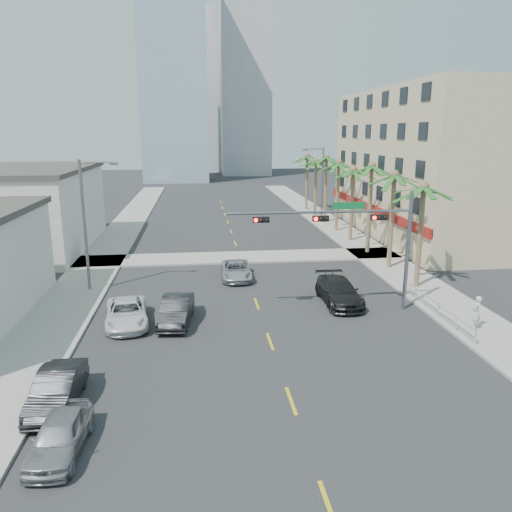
{
  "coord_description": "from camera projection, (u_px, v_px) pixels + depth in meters",
  "views": [
    {
      "loc": [
        -3.58,
        -20.16,
        10.75
      ],
      "look_at": [
        -0.2,
        8.68,
        3.5
      ],
      "focal_mm": 35.0,
      "sensor_mm": 36.0,
      "label": 1
    }
  ],
  "objects": [
    {
      "name": "car_parked_near",
      "position": [
        60.0,
        435.0,
        17.04
      ],
      "size": [
        1.78,
        4.02,
        1.35
      ],
      "primitive_type": "imported",
      "rotation": [
        0.0,
        0.0,
        -0.05
      ],
      "color": "#A9A9AE",
      "rests_on": "ground"
    },
    {
      "name": "palm_tree_0",
      "position": [
        424.0,
        188.0,
        33.59
      ],
      "size": [
        4.8,
        4.8,
        7.8
      ],
      "color": "brown",
      "rests_on": "ground"
    },
    {
      "name": "palm_tree_1",
      "position": [
        395.0,
        176.0,
        38.52
      ],
      "size": [
        4.8,
        4.8,
        8.16
      ],
      "color": "brown",
      "rests_on": "ground"
    },
    {
      "name": "streetlight_right",
      "position": [
        321.0,
        181.0,
        59.07
      ],
      "size": [
        2.55,
        0.25,
        9.0
      ],
      "color": "slate",
      "rests_on": "ground"
    },
    {
      "name": "tower_far_right",
      "position": [
        245.0,
        51.0,
        122.18
      ],
      "size": [
        12.0,
        12.0,
        60.0
      ],
      "primitive_type": "cube",
      "color": "#ADADB2",
      "rests_on": "ground"
    },
    {
      "name": "car_parked_mid",
      "position": [
        57.0,
        389.0,
        19.97
      ],
      "size": [
        1.6,
        4.45,
        1.46
      ],
      "primitive_type": "imported",
      "rotation": [
        0.0,
        0.0,
        -0.01
      ],
      "color": "black",
      "rests_on": "ground"
    },
    {
      "name": "building_right",
      "position": [
        443.0,
        164.0,
        52.01
      ],
      "size": [
        15.25,
        28.0,
        15.0
      ],
      "color": "tan",
      "rests_on": "ground"
    },
    {
      "name": "sidewalk_left",
      "position": [
        95.0,
        268.0,
        40.33
      ],
      "size": [
        4.0,
        120.0,
        0.15
      ],
      "primitive_type": "cube",
      "color": "gray",
      "rests_on": "ground"
    },
    {
      "name": "car_lane_center",
      "position": [
        236.0,
        270.0,
        37.42
      ],
      "size": [
        2.28,
        4.75,
        1.3
      ],
      "primitive_type": "imported",
      "rotation": [
        0.0,
        0.0,
        -0.02
      ],
      "color": "silver",
      "rests_on": "ground"
    },
    {
      "name": "car_lane_right",
      "position": [
        339.0,
        292.0,
        32.01
      ],
      "size": [
        2.23,
        5.4,
        1.56
      ],
      "primitive_type": "imported",
      "rotation": [
        0.0,
        0.0,
        0.01
      ],
      "color": "black",
      "rests_on": "ground"
    },
    {
      "name": "palm_tree_3",
      "position": [
        353.0,
        170.0,
        48.63
      ],
      "size": [
        4.8,
        4.8,
        7.8
      ],
      "color": "brown",
      "rests_on": "ground"
    },
    {
      "name": "tower_far_left",
      "position": [
        173.0,
        68.0,
        107.26
      ],
      "size": [
        14.0,
        14.0,
        48.0
      ],
      "primitive_type": "cube",
      "color": "#99B2C6",
      "rests_on": "ground"
    },
    {
      "name": "traffic_signal_mast",
      "position": [
        358.0,
        231.0,
        29.52
      ],
      "size": [
        11.12,
        0.54,
        7.2
      ],
      "color": "slate",
      "rests_on": "ground"
    },
    {
      "name": "palm_tree_6",
      "position": [
        316.0,
        161.0,
        63.66
      ],
      "size": [
        4.8,
        4.8,
        7.8
      ],
      "color": "brown",
      "rests_on": "ground"
    },
    {
      "name": "guardrail",
      "position": [
        439.0,
        309.0,
        29.22
      ],
      "size": [
        0.08,
        8.08,
        1.0
      ],
      "color": "silver",
      "rests_on": "ground"
    },
    {
      "name": "streetlight_left",
      "position": [
        87.0,
        219.0,
        33.45
      ],
      "size": [
        2.55,
        0.25,
        9.0
      ],
      "color": "slate",
      "rests_on": "ground"
    },
    {
      "name": "tower_far_center",
      "position": [
        197.0,
        93.0,
        137.46
      ],
      "size": [
        16.0,
        16.0,
        42.0
      ],
      "primitive_type": "cube",
      "color": "#ADADB2",
      "rests_on": "ground"
    },
    {
      "name": "sidewalk_right",
      "position": [
        381.0,
        259.0,
        43.04
      ],
      "size": [
        4.0,
        120.0,
        0.15
      ],
      "primitive_type": "cube",
      "color": "gray",
      "rests_on": "ground"
    },
    {
      "name": "palm_tree_4",
      "position": [
        339.0,
        164.0,
        53.55
      ],
      "size": [
        4.8,
        4.8,
        8.16
      ],
      "color": "brown",
      "rests_on": "ground"
    },
    {
      "name": "car_lane_left",
      "position": [
        176.0,
        310.0,
        28.7
      ],
      "size": [
        2.11,
        4.8,
        1.53
      ],
      "primitive_type": "imported",
      "rotation": [
        0.0,
        0.0,
        -0.11
      ],
      "color": "black",
      "rests_on": "ground"
    },
    {
      "name": "ground",
      "position": [
        283.0,
        378.0,
        22.43
      ],
      "size": [
        260.0,
        260.0,
        0.0
      ],
      "primitive_type": "plane",
      "color": "#262628",
      "rests_on": "ground"
    },
    {
      "name": "palm_tree_5",
      "position": [
        327.0,
        158.0,
        58.48
      ],
      "size": [
        4.8,
        4.8,
        8.52
      ],
      "color": "brown",
      "rests_on": "ground"
    },
    {
      "name": "building_left_far",
      "position": [
        26.0,
        211.0,
        46.33
      ],
      "size": [
        11.0,
        18.0,
        7.2
      ],
      "primitive_type": "cube",
      "color": "beige",
      "rests_on": "ground"
    },
    {
      "name": "sidewalk_cross",
      "position": [
        241.0,
        257.0,
        43.61
      ],
      "size": [
        80.0,
        4.0,
        0.15
      ],
      "primitive_type": "cube",
      "color": "gray",
      "rests_on": "ground"
    },
    {
      "name": "palm_tree_7",
      "position": [
        307.0,
        157.0,
        68.58
      ],
      "size": [
        4.8,
        4.8,
        8.16
      ],
      "color": "brown",
      "rests_on": "ground"
    },
    {
      "name": "car_parked_far",
      "position": [
        127.0,
        313.0,
        28.45
      ],
      "size": [
        2.93,
        5.24,
        1.38
      ],
      "primitive_type": "imported",
      "rotation": [
        0.0,
        0.0,
        0.13
      ],
      "color": "white",
      "rests_on": "ground"
    },
    {
      "name": "pedestrian",
      "position": [
        476.0,
        312.0,
        27.43
      ],
      "size": [
        0.8,
        0.8,
        1.87
      ],
      "primitive_type": "imported",
      "rotation": [
        0.0,
        0.0,
        3.9
      ],
      "color": "silver",
      "rests_on": "sidewalk_right"
    },
    {
      "name": "palm_tree_2",
      "position": [
        372.0,
        167.0,
        43.45
      ],
      "size": [
        4.8,
        4.8,
        8.52
      ],
      "color": "brown",
      "rests_on": "ground"
    }
  ]
}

